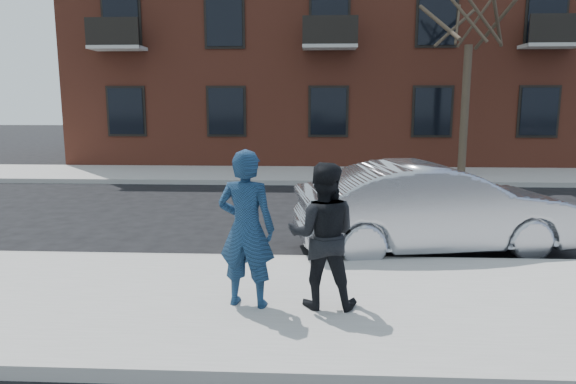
# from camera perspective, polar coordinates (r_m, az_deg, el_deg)

# --- Properties ---
(ground) EXTENTS (100.00, 100.00, 0.00)m
(ground) POSITION_cam_1_polar(r_m,az_deg,el_deg) (6.75, 6.45, -12.27)
(ground) COLOR black
(ground) RESTS_ON ground
(near_sidewalk) EXTENTS (50.00, 3.50, 0.15)m
(near_sidewalk) POSITION_cam_1_polar(r_m,az_deg,el_deg) (6.49, 6.60, -12.49)
(near_sidewalk) COLOR gray
(near_sidewalk) RESTS_ON ground
(near_curb) EXTENTS (50.00, 0.10, 0.15)m
(near_curb) POSITION_cam_1_polar(r_m,az_deg,el_deg) (8.18, 5.80, -7.67)
(near_curb) COLOR #999691
(near_curb) RESTS_ON ground
(far_sidewalk) EXTENTS (50.00, 3.50, 0.15)m
(far_sidewalk) POSITION_cam_1_polar(r_m,az_deg,el_deg) (17.67, 4.24, 1.91)
(far_sidewalk) COLOR gray
(far_sidewalk) RESTS_ON ground
(far_curb) EXTENTS (50.00, 0.10, 0.15)m
(far_curb) POSITION_cam_1_polar(r_m,az_deg,el_deg) (15.89, 4.38, 1.00)
(far_curb) COLOR #999691
(far_curb) RESTS_ON ground
(apartment_building) EXTENTS (24.30, 10.30, 12.30)m
(apartment_building) POSITION_cam_1_polar(r_m,az_deg,el_deg) (24.62, 8.96, 18.29)
(apartment_building) COLOR brown
(apartment_building) RESTS_ON ground
(street_tree) EXTENTS (3.60, 3.60, 6.80)m
(street_tree) POSITION_cam_1_polar(r_m,az_deg,el_deg) (18.17, 19.66, 18.85)
(street_tree) COLOR #372C21
(street_tree) RESTS_ON far_sidewalk
(silver_sedan) EXTENTS (4.88, 2.37, 1.54)m
(silver_sedan) POSITION_cam_1_polar(r_m,az_deg,el_deg) (9.06, 15.98, -1.73)
(silver_sedan) COLOR #999BA3
(silver_sedan) RESTS_ON ground
(man_hoodie) EXTENTS (0.75, 0.58, 1.87)m
(man_hoodie) POSITION_cam_1_polar(r_m,az_deg,el_deg) (6.03, -4.65, -4.09)
(man_hoodie) COLOR navy
(man_hoodie) RESTS_ON near_sidewalk
(man_peacoat) EXTENTS (0.87, 0.70, 1.72)m
(man_peacoat) POSITION_cam_1_polar(r_m,az_deg,el_deg) (6.03, 3.87, -4.83)
(man_peacoat) COLOR black
(man_peacoat) RESTS_ON near_sidewalk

